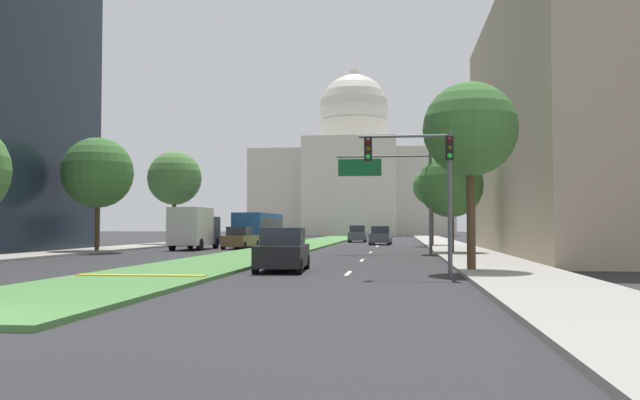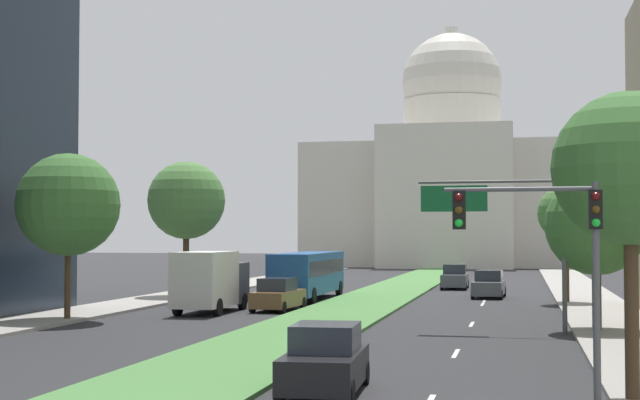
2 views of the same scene
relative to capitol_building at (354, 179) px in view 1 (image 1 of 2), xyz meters
The scene contains 21 objects.
ground_plane 59.99m from the capitol_building, 90.00° to the right, with size 263.26×263.26×0.00m, color #2B2B2D.
grass_median 65.87m from the capitol_building, 90.00° to the right, with size 5.05×107.70×0.14m, color #4C8442.
median_curb_nose 108.22m from the capitol_building, 90.00° to the right, with size 4.54×0.50×0.04m, color gold.
lane_dashes_right 84.98m from the capitol_building, 85.38° to the right, with size 0.16×37.98×0.01m.
sidewalk_left 72.95m from the capitol_building, 100.42° to the right, with size 4.00×107.70×0.15m, color #9E9991.
sidewalk_right 72.95m from the capitol_building, 79.58° to the right, with size 4.00×107.70×0.15m, color #9E9991.
midrise_block_right 88.47m from the capitol_building, 75.42° to the right, with size 14.40×31.68×16.65m, color tan.
capitol_building is the anchor object (origin of this frame).
traffic_light_near_right 106.47m from the capitol_building, 84.76° to the right, with size 3.34×0.35×5.20m.
overhead_guide_sign 87.26m from the capitol_building, 84.43° to the right, with size 6.11×0.20×6.50m.
street_tree_right_near 103.72m from the capitol_building, 83.58° to the right, with size 3.74×3.74×7.54m.
street_tree_left_mid 86.94m from the capitol_building, 97.84° to the right, with size 4.86×4.86×7.92m.
street_tree_right_mid 86.97m from the capitol_building, 81.99° to the right, with size 4.22×4.22×6.59m.
street_tree_left_far 70.26m from the capitol_building, 100.04° to the right, with size 5.05×5.05×8.83m.
street_tree_right_far 70.81m from the capitol_building, 80.51° to the right, with size 3.33×3.33×7.01m.
sedan_lead_stopped 103.45m from the capitol_building, 87.74° to the right, with size 2.10×4.22×1.77m.
sedan_midblock 78.55m from the capitol_building, 92.76° to the right, with size 2.14×4.55×1.76m.
sedan_distant 66.14m from the capitol_building, 83.88° to the right, with size 2.14×4.48×1.78m.
sedan_far_horizon 56.46m from the capitol_building, 85.73° to the right, with size 1.97×4.69×1.86m.
box_truck_delivery 80.69m from the capitol_building, 94.92° to the right, with size 2.40×6.40×3.20m.
city_bus 69.96m from the capitol_building, 93.36° to the right, with size 2.62×11.00×2.95m.
Camera 1 is at (8.78, -10.96, 1.87)m, focal length 37.62 mm.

